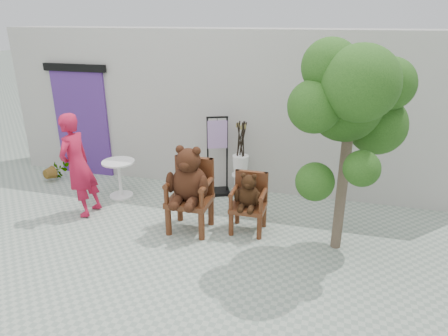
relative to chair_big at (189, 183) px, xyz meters
name	(u,v)px	position (x,y,z in m)	size (l,w,h in m)	color
ground_plane	(171,257)	(0.00, -0.85, -0.79)	(60.00, 60.00, 0.00)	#929C8C
back_wall	(227,108)	(0.00, 2.25, 0.71)	(9.00, 1.00, 3.00)	#B1AEA6
doorway	(82,121)	(-3.00, 1.73, 0.37)	(1.40, 0.11, 2.33)	#4A2776
chair_big	(189,183)	(0.00, 0.00, 0.00)	(0.67, 0.74, 1.40)	#431F0E
chair_small	(249,197)	(0.89, 0.22, -0.21)	(0.53, 0.53, 0.98)	#431F0E
person	(78,166)	(-1.99, 0.04, 0.08)	(0.64, 0.42, 1.74)	#AF1536
cafe_table	(119,175)	(-1.70, 0.82, -0.35)	(0.60, 0.60, 0.70)	white
display_stand	(218,165)	(0.03, 1.44, -0.21)	(0.55, 0.49, 1.51)	black
stool_bucket	(240,165)	(0.48, 1.42, -0.15)	(0.32, 0.32, 1.45)	white
tree	(355,102)	(2.29, 0.03, 1.39)	(1.59, 1.58, 2.98)	#493A2C
potted_plant	(55,170)	(-3.40, 1.18, -0.56)	(0.41, 0.36, 0.46)	#163A0F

